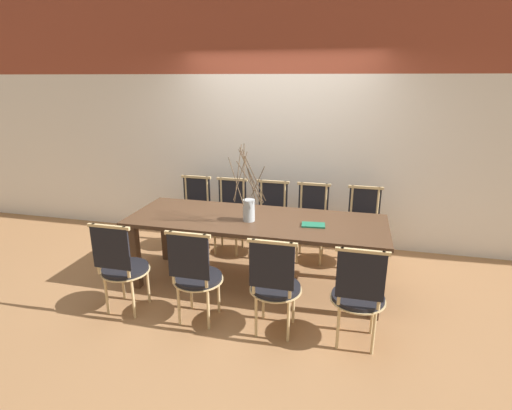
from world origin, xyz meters
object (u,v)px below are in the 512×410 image
(dining_table, at_px, (256,227))
(vase_centerpiece, at_px, (249,207))
(chair_near_center, at_px, (275,283))
(chair_far_center, at_px, (271,218))
(book_stack, at_px, (313,225))

(dining_table, bearing_deg, vase_centerpiece, -125.76)
(chair_near_center, distance_m, vase_centerpiece, 0.94)
(chair_near_center, bearing_deg, chair_far_center, 103.09)
(chair_near_center, distance_m, book_stack, 0.83)
(chair_near_center, distance_m, chair_far_center, 1.67)
(chair_far_center, distance_m, vase_centerpiece, 0.99)
(book_stack, bearing_deg, chair_far_center, 124.99)
(book_stack, bearing_deg, vase_centerpiece, -178.77)
(vase_centerpiece, bearing_deg, book_stack, 1.23)
(chair_far_center, xyz_separation_m, vase_centerpiece, (-0.04, -0.89, 0.41))
(dining_table, bearing_deg, book_stack, -6.15)
(chair_near_center, xyz_separation_m, chair_far_center, (-0.38, 1.63, 0.00))
(chair_near_center, relative_size, chair_far_center, 1.00)
(dining_table, relative_size, vase_centerpiece, 3.39)
(chair_far_center, bearing_deg, chair_near_center, 103.09)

